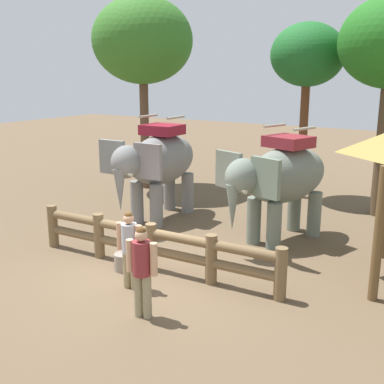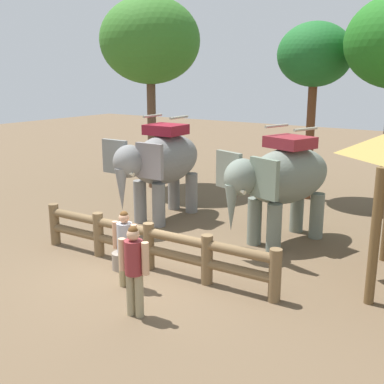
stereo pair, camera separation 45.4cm
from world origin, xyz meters
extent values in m
plane|color=brown|center=(0.00, 0.00, 0.00)|extent=(60.00, 60.00, 0.00)
cylinder|color=brown|center=(-2.94, 0.13, 0.53)|extent=(0.24, 0.24, 1.05)
cylinder|color=brown|center=(-1.47, 0.20, 0.53)|extent=(0.24, 0.24, 1.05)
cylinder|color=brown|center=(0.00, 0.27, 0.53)|extent=(0.24, 0.24, 1.05)
cylinder|color=brown|center=(1.47, 0.33, 0.53)|extent=(0.24, 0.24, 1.05)
cylinder|color=brown|center=(2.94, 0.40, 0.53)|extent=(0.24, 0.24, 1.05)
cylinder|color=brown|center=(0.00, 0.27, 0.45)|extent=(5.89, 0.47, 0.20)
cylinder|color=brown|center=(0.00, 0.27, 0.85)|extent=(5.89, 0.47, 0.20)
cylinder|color=gray|center=(-1.69, 2.76, 0.61)|extent=(0.37, 0.37, 1.23)
cylinder|color=gray|center=(-2.37, 2.75, 0.61)|extent=(0.37, 0.37, 1.23)
cylinder|color=gray|center=(-1.72, 4.42, 0.61)|extent=(0.37, 0.37, 1.23)
cylinder|color=gray|center=(-2.39, 4.41, 0.61)|extent=(0.37, 0.37, 1.23)
ellipsoid|color=gray|center=(-2.04, 3.59, 1.77)|extent=(1.27, 2.78, 1.43)
ellipsoid|color=gray|center=(-2.02, 1.95, 1.95)|extent=(0.80, 0.93, 0.88)
cube|color=gray|center=(-1.43, 2.07, 2.00)|extent=(0.82, 0.13, 0.92)
cube|color=gray|center=(-2.62, 2.06, 2.00)|extent=(0.82, 0.13, 0.92)
cone|color=gray|center=(-2.02, 1.63, 1.24)|extent=(0.33, 0.33, 1.13)
cone|color=beige|center=(-1.86, 1.72, 1.69)|extent=(0.37, 0.11, 0.16)
cone|color=beige|center=(-2.18, 1.72, 1.69)|extent=(0.37, 0.11, 0.16)
cube|color=maroon|center=(-2.04, 3.59, 2.63)|extent=(1.06, 0.94, 0.29)
cylinder|color=#A59E8C|center=(-1.57, 3.59, 3.00)|extent=(0.08, 0.83, 0.07)
cylinder|color=#A59E8C|center=(-2.51, 3.58, 3.00)|extent=(0.08, 0.83, 0.07)
cylinder|color=slate|center=(1.81, 2.78, 0.60)|extent=(0.36, 0.36, 1.20)
cylinder|color=slate|center=(1.19, 2.98, 0.60)|extent=(0.36, 0.36, 1.20)
cylinder|color=slate|center=(2.31, 4.32, 0.60)|extent=(0.36, 0.36, 1.20)
cylinder|color=slate|center=(1.68, 4.52, 0.60)|extent=(0.36, 0.36, 1.20)
ellipsoid|color=slate|center=(1.75, 3.65, 1.72)|extent=(1.97, 2.93, 1.40)
ellipsoid|color=slate|center=(1.26, 2.13, 1.89)|extent=(1.00, 1.09, 0.85)
cube|color=slate|center=(1.85, 2.06, 1.94)|extent=(0.80, 0.36, 0.90)
cube|color=slate|center=(0.74, 2.42, 1.94)|extent=(0.80, 0.36, 0.90)
cone|color=slate|center=(1.16, 1.83, 1.21)|extent=(0.32, 0.32, 1.10)
cone|color=beige|center=(1.34, 1.87, 1.65)|extent=(0.37, 0.21, 0.15)
cone|color=beige|center=(1.04, 1.97, 1.65)|extent=(0.37, 0.21, 0.15)
cube|color=maroon|center=(1.75, 3.65, 2.56)|extent=(1.24, 1.17, 0.28)
cylinder|color=#A59E8C|center=(2.19, 3.51, 2.92)|extent=(0.31, 0.79, 0.07)
cylinder|color=#A59E8C|center=(1.31, 3.79, 2.92)|extent=(0.31, 0.79, 0.07)
cylinder|color=tan|center=(0.29, -0.70, 0.38)|extent=(0.15, 0.15, 0.76)
cylinder|color=tan|center=(0.12, -0.72, 0.38)|extent=(0.15, 0.15, 0.76)
cylinder|color=#B0B2BC|center=(0.20, -0.71, 1.06)|extent=(0.35, 0.35, 0.59)
cylinder|color=tan|center=(0.42, -0.68, 1.07)|extent=(0.12, 0.12, 0.56)
cylinder|color=tan|center=(-0.01, -0.73, 1.07)|extent=(0.12, 0.12, 0.56)
sphere|color=tan|center=(0.20, -0.71, 1.46)|extent=(0.21, 0.21, 0.21)
sphere|color=#593819|center=(0.20, -0.71, 1.51)|extent=(0.16, 0.16, 0.16)
cylinder|color=gray|center=(1.22, -1.49, 0.40)|extent=(0.15, 0.15, 0.80)
cylinder|color=gray|center=(1.05, -1.52, 0.40)|extent=(0.15, 0.15, 0.80)
cylinder|color=maroon|center=(1.14, -1.50, 1.11)|extent=(0.37, 0.37, 0.61)
cylinder|color=tan|center=(1.36, -1.46, 1.13)|extent=(0.13, 0.13, 0.58)
cylinder|color=tan|center=(0.91, -1.54, 1.13)|extent=(0.13, 0.13, 0.58)
sphere|color=tan|center=(1.14, -1.50, 1.53)|extent=(0.22, 0.22, 0.22)
sphere|color=#593819|center=(1.14, -1.50, 1.59)|extent=(0.17, 0.17, 0.17)
cylinder|color=brown|center=(4.44, 1.34, 1.30)|extent=(0.18, 0.18, 2.60)
cylinder|color=brown|center=(0.61, 8.06, 2.06)|extent=(0.29, 0.29, 4.12)
ellipsoid|color=#1D6126|center=(0.61, 8.06, 4.79)|extent=(2.41, 2.41, 2.05)
cylinder|color=brown|center=(-4.82, 6.36, 2.17)|extent=(0.32, 0.32, 4.35)
ellipsoid|color=#336F24|center=(-4.82, 6.36, 5.32)|extent=(3.55, 3.55, 3.02)
cylinder|color=gray|center=(-0.49, -0.09, 0.19)|extent=(0.43, 0.43, 0.38)
camera|label=1|loc=(5.92, -7.50, 4.20)|focal=44.32mm
camera|label=2|loc=(6.30, -7.25, 4.20)|focal=44.32mm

